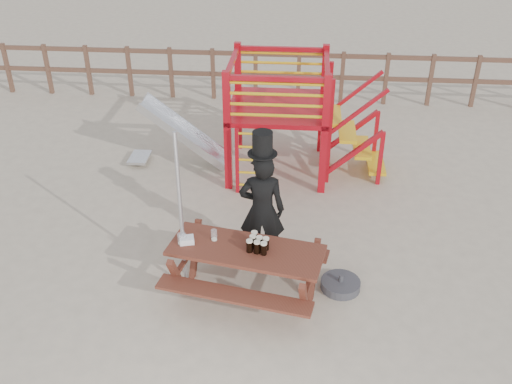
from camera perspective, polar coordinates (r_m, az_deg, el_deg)
The scene contains 10 objects.
ground at distance 7.65m, azimuth -0.89°, elevation -10.24°, with size 60.00×60.00×0.00m, color #C2B197.
back_fence at distance 13.46m, azimuth 2.13°, elevation 12.08°, with size 15.09×0.09×1.20m.
playground_fort at distance 10.14m, azimuth 1.81°, elevation 7.77°, with size 4.71×1.84×2.10m.
picnic_table at distance 7.35m, azimuth -0.99°, elevation -7.43°, with size 2.16×1.68×0.75m.
man_with_hat at distance 7.70m, azimuth 0.61°, elevation -1.56°, with size 0.64×0.43×2.02m.
metal_pole at distance 7.16m, azimuth -7.51°, elevation -2.34°, with size 0.05×0.05×2.28m, color #B2B2B7.
parasol_base at distance 7.79m, azimuth 8.45°, elevation -9.14°, with size 0.53×0.53×0.22m.
paper_bag at distance 7.32m, azimuth -6.94°, elevation -4.79°, with size 0.18×0.14×0.08m, color white.
stout_pints at distance 7.12m, azimuth 0.15°, elevation -5.19°, with size 0.28×0.31×0.17m.
empty_glasses at distance 7.29m, azimuth -6.34°, elevation -4.59°, with size 0.49×0.20×0.15m.
Camera 1 is at (0.62, -5.76, 5.00)m, focal length 40.00 mm.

